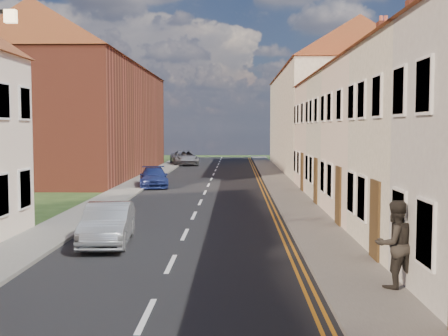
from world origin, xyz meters
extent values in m
cube|color=black|center=(0.00, 30.00, 0.01)|extent=(7.00, 90.00, 0.02)
cube|color=gray|center=(-4.40, 30.00, 0.06)|extent=(1.80, 90.00, 0.12)
cube|color=gray|center=(4.40, 30.00, 0.06)|extent=(1.80, 90.00, 0.12)
cube|color=beige|center=(9.30, 28.90, 3.00)|extent=(8.00, 5.80, 6.00)
cube|color=white|center=(9.30, 34.30, 3.00)|extent=(8.00, 5.00, 6.00)
cube|color=brown|center=(9.30, 32.40, 8.20)|extent=(0.60, 0.60, 1.60)
cube|color=beige|center=(9.30, 39.70, 3.00)|extent=(8.00, 5.80, 6.00)
cube|color=brown|center=(9.30, 37.40, 8.20)|extent=(0.60, 0.60, 1.60)
cube|color=white|center=(9.30, 55.00, 4.00)|extent=(8.00, 24.00, 8.00)
cube|color=brown|center=(-9.30, 50.00, 4.00)|extent=(8.00, 24.00, 8.00)
cube|color=#FFD899|center=(-3.20, 20.00, 5.92)|extent=(0.25, 0.15, 0.28)
imported|color=#9C9FA3|center=(-2.19, 24.48, 0.62)|extent=(1.64, 3.86, 1.24)
imported|color=navy|center=(-3.20, 40.86, 0.59)|extent=(2.26, 4.25, 1.17)
imported|color=#93969A|center=(-3.20, 60.76, 0.69)|extent=(3.34, 5.35, 1.38)
imported|color=#292520|center=(5.05, 19.61, 1.06)|extent=(1.09, 0.97, 1.87)
camera|label=1|loc=(1.67, 7.80, 3.51)|focal=45.00mm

